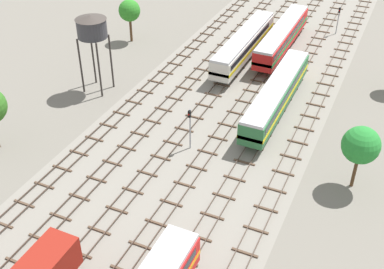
% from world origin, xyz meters
% --- Properties ---
extents(ground_plane, '(480.00, 480.00, 0.00)m').
position_xyz_m(ground_plane, '(0.00, 56.00, 0.00)').
color(ground_plane, slate).
extents(ballast_bed, '(25.47, 176.00, 0.01)m').
position_xyz_m(ballast_bed, '(0.00, 56.00, 0.00)').
color(ballast_bed, gray).
rests_on(ballast_bed, ground).
extents(track_far_left, '(2.40, 126.00, 0.29)m').
position_xyz_m(track_far_left, '(-10.73, 57.00, 0.14)').
color(track_far_left, '#47382D').
rests_on(track_far_left, ground).
extents(track_left, '(2.40, 126.00, 0.29)m').
position_xyz_m(track_left, '(-6.44, 57.00, 0.14)').
color(track_left, '#47382D').
rests_on(track_left, ground).
extents(track_centre_left, '(2.40, 126.00, 0.29)m').
position_xyz_m(track_centre_left, '(-2.15, 57.00, 0.14)').
color(track_centre_left, '#47382D').
rests_on(track_centre_left, ground).
extents(track_centre, '(2.40, 126.00, 0.29)m').
position_xyz_m(track_centre, '(2.15, 57.00, 0.14)').
color(track_centre, '#47382D').
rests_on(track_centre, ground).
extents(track_centre_right, '(2.40, 126.00, 0.29)m').
position_xyz_m(track_centre_right, '(6.44, 57.00, 0.14)').
color(track_centre_right, '#47382D').
rests_on(track_centre_right, ground).
extents(track_right, '(2.40, 126.00, 0.29)m').
position_xyz_m(track_right, '(10.73, 57.00, 0.14)').
color(track_right, '#47382D').
rests_on(track_right, ground).
extents(diesel_railcar_centre_right_mid, '(2.96, 20.50, 3.80)m').
position_xyz_m(diesel_railcar_centre_right_mid, '(6.44, 51.84, 2.60)').
color(diesel_railcar_centre_right_mid, '#286638').
rests_on(diesel_railcar_centre_right_mid, ground).
extents(diesel_railcar_centre_left_midfar, '(2.96, 20.50, 3.80)m').
position_xyz_m(diesel_railcar_centre_left_midfar, '(-2.15, 64.19, 2.60)').
color(diesel_railcar_centre_left_midfar, beige).
rests_on(diesel_railcar_centre_left_midfar, ground).
extents(diesel_railcar_centre_far, '(2.96, 20.50, 3.80)m').
position_xyz_m(diesel_railcar_centre_far, '(2.15, 69.27, 2.60)').
color(diesel_railcar_centre_far, red).
rests_on(diesel_railcar_centre_far, ground).
extents(water_tower, '(3.95, 3.95, 10.37)m').
position_xyz_m(water_tower, '(-16.73, 47.63, 8.75)').
color(water_tower, '#2D2826').
rests_on(water_tower, ground).
extents(signal_post_nearest, '(0.28, 0.47, 5.08)m').
position_xyz_m(signal_post_nearest, '(-0.00, 40.49, 3.24)').
color(signal_post_nearest, gray).
rests_on(signal_post_nearest, ground).
extents(signal_post_near, '(0.28, 0.47, 4.61)m').
position_xyz_m(signal_post_near, '(8.59, 79.59, 2.97)').
color(signal_post_near, gray).
rests_on(signal_post_near, ground).
extents(lineside_tree_2, '(3.72, 3.72, 6.91)m').
position_xyz_m(lineside_tree_2, '(17.56, 41.45, 5.03)').
color(lineside_tree_2, '#4C331E').
rests_on(lineside_tree_2, ground).
extents(lineside_tree_4, '(3.39, 3.39, 6.78)m').
position_xyz_m(lineside_tree_4, '(-20.74, 63.11, 5.03)').
color(lineside_tree_4, '#4C331E').
rests_on(lineside_tree_4, ground).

